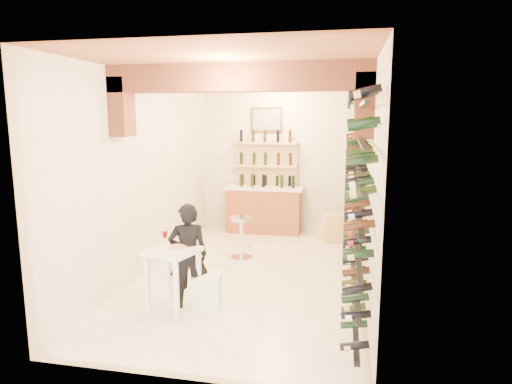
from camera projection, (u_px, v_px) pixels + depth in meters
ground at (252, 274)px, 7.19m from camera, size 6.00×6.00×0.00m
room_shell at (249, 135)px, 6.56m from camera, size 3.52×6.02×3.21m
wine_rack at (352, 182)px, 6.63m from camera, size 0.32×5.70×2.56m
back_counter at (264, 208)px, 9.71m from camera, size 1.70×0.62×1.29m
back_shelving at (266, 178)px, 9.84m from camera, size 1.40×0.31×2.73m
tasting_table at (173, 260)px, 5.70m from camera, size 0.73×0.73×1.03m
white_stool at (207, 291)px, 5.89m from camera, size 0.40×0.40×0.45m
person at (188, 256)px, 5.85m from camera, size 0.61×0.51×1.42m
chrome_barstool at (242, 235)px, 7.89m from camera, size 0.39×0.39×0.76m
crate_lower at (334, 234)px, 9.04m from camera, size 0.61×0.51×0.32m
crate_upper at (334, 220)px, 9.00m from camera, size 0.46×0.37×0.24m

